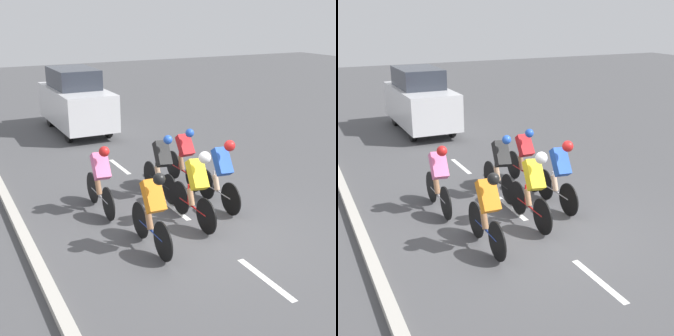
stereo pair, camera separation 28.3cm
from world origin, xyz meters
The scene contains 12 objects.
ground_plane centered at (0.00, 0.00, 0.00)m, with size 60.00×60.00×0.00m, color #4C4C4F.
lane_stripe_near centered at (0.00, 2.24, 0.00)m, with size 0.12×1.40×0.01m, color white.
lane_stripe_mid centered at (0.00, -0.96, 0.00)m, with size 0.12×1.40×0.01m, color white.
lane_stripe_far centered at (0.00, -4.16, 0.00)m, with size 0.12×1.40×0.01m, color white.
curb centered at (3.20, -0.96, 0.07)m, with size 0.20×27.15×0.14m, color #B7B2A8.
cyclist_orange centered at (1.19, 0.53, 0.80)m, with size 0.34×1.68×1.55m.
cyclist_yellow centered at (-0.02, -0.04, 0.84)m, with size 0.37×1.76×1.60m.
cyclist_black centered at (-0.07, -1.67, 0.79)m, with size 0.37×1.73×1.53m.
cyclist_red centered at (-0.89, -2.09, 0.76)m, with size 0.32×1.75×1.49m.
cyclist_pink centered at (1.45, -1.48, 0.79)m, with size 0.35×1.74×1.53m.
cyclist_blue centered at (-0.93, -0.53, 0.83)m, with size 0.36×1.70×1.58m.
support_car centered at (-0.14, -8.57, 1.10)m, with size 1.70×4.06×2.21m.
Camera 2 is at (4.14, 7.49, 4.13)m, focal length 50.00 mm.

